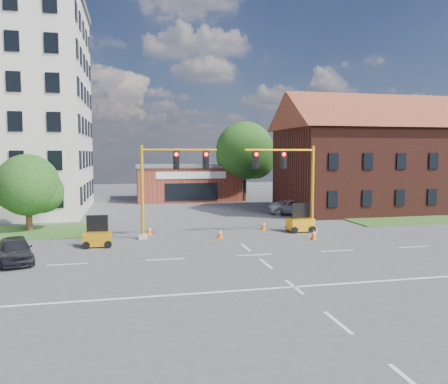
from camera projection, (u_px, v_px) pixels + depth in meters
The scene contains 17 objects.
ground at pixel (255, 255), 24.40m from camera, with size 120.00×120.00×0.00m, color #48484B.
grass_verge_ne at pixel (430, 220), 36.91m from camera, with size 14.00×4.00×0.08m, color #2E5921.
lane_markings at pixel (272, 269), 21.48m from camera, with size 60.00×36.00×0.01m, color white, non-canonical shape.
brick_shop at pixel (187, 182), 53.41m from camera, with size 12.40×8.40×4.30m.
townhouse_row at pixel (385, 151), 43.21m from camera, with size 21.00×11.00×11.50m.
tree_large at pixel (247, 153), 51.69m from camera, with size 7.22×6.87×9.41m.
tree_nw_front at pixel (31, 187), 31.54m from camera, with size 4.68×4.45×5.62m.
signal_mast_west at pixel (167, 180), 28.99m from camera, with size 5.30×0.60×6.20m.
signal_mast_east at pixel (291, 178), 30.80m from camera, with size 5.30×0.60×6.20m.
trailer_west at pixel (98, 237), 26.50m from camera, with size 1.68×1.17×1.85m.
trailer_east at pixel (300, 223), 31.58m from camera, with size 1.83×1.28×2.00m.
cone_a at pixel (220, 233), 29.11m from camera, with size 0.40×0.40×0.70m.
cone_b at pixel (149, 230), 30.32m from camera, with size 0.40×0.40×0.70m.
cone_c at pixel (314, 234), 28.77m from camera, with size 0.40×0.40×0.70m.
cone_d at pixel (264, 225), 32.39m from camera, with size 0.40×0.40×0.70m.
pickup_white at pixel (294, 207), 40.71m from camera, with size 2.20×4.77×1.33m, color silver.
sedan_dark at pixel (15, 250), 22.68m from camera, with size 1.60×3.97×1.35m, color black.
Camera 1 is at (-6.72, -23.10, 5.66)m, focal length 35.00 mm.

